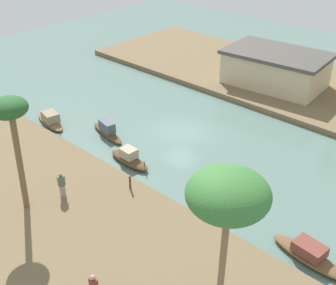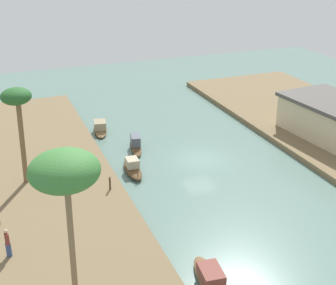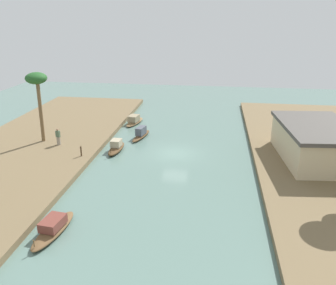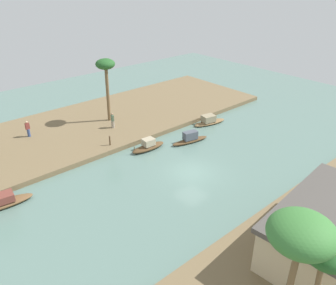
# 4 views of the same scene
# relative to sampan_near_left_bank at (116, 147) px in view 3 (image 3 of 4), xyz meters

# --- Properties ---
(river_water) EXTENTS (69.18, 69.18, 0.00)m
(river_water) POSITION_rel_sampan_near_left_bank_xyz_m (-0.25, 5.97, -0.40)
(river_water) COLOR slate
(river_water) RESTS_ON ground
(riverbank_left) EXTENTS (40.23, 13.90, 0.49)m
(riverbank_left) POSITION_rel_sampan_near_left_bank_xyz_m (-0.25, -8.50, -0.16)
(riverbank_left) COLOR brown
(riverbank_left) RESTS_ON ground
(riverbank_right) EXTENTS (40.23, 13.90, 0.49)m
(riverbank_right) POSITION_rel_sampan_near_left_bank_xyz_m (-0.25, 20.44, -0.16)
(riverbank_right) COLOR brown
(riverbank_right) RESTS_ON ground
(sampan_near_left_bank) EXTENTS (3.79, 1.32, 1.19)m
(sampan_near_left_bank) POSITION_rel_sampan_near_left_bank_xyz_m (0.00, 0.00, 0.00)
(sampan_near_left_bank) COLOR brown
(sampan_near_left_bank) RESTS_ON river_water
(sampan_midstream) EXTENTS (4.56, 1.72, 1.04)m
(sampan_midstream) POSITION_rel_sampan_near_left_bank_xyz_m (14.03, -0.06, -0.02)
(sampan_midstream) COLOR brown
(sampan_midstream) RESTS_ON river_water
(sampan_downstream_large) EXTENTS (4.32, 2.00, 1.11)m
(sampan_downstream_large) POSITION_rel_sampan_near_left_bank_xyz_m (-9.27, -0.32, 0.00)
(sampan_downstream_large) COLOR brown
(sampan_downstream_large) RESTS_ON river_water
(sampan_open_hull) EXTENTS (4.31, 1.72, 1.24)m
(sampan_open_hull) POSITION_rel_sampan_near_left_bank_xyz_m (-4.26, 1.62, 0.04)
(sampan_open_hull) COLOR brown
(sampan_open_hull) RESTS_ON river_water
(person_on_near_bank) EXTENTS (0.44, 0.47, 1.72)m
(person_on_near_bank) POSITION_rel_sampan_near_left_bank_xyz_m (0.31, -5.93, 0.83)
(person_on_near_bank) COLOR gray
(person_on_near_bank) RESTS_ON riverbank_left
(mooring_post) EXTENTS (0.14, 0.14, 0.98)m
(mooring_post) POSITION_rel_sampan_near_left_bank_xyz_m (2.84, -2.55, 0.57)
(mooring_post) COLOR #4C3823
(mooring_post) RESTS_ON riverbank_left
(palm_tree_left_near) EXTENTS (2.11, 2.11, 7.16)m
(palm_tree_left_near) POSITION_rel_sampan_near_left_bank_xyz_m (-0.54, -7.93, 6.20)
(palm_tree_left_near) COLOR brown
(palm_tree_left_near) RESTS_ON riverbank_left
(riverside_building) EXTENTS (10.04, 6.94, 3.26)m
(riverside_building) POSITION_rel_sampan_near_left_bank_xyz_m (0.55, 18.85, 1.73)
(riverside_building) COLOR beige
(riverside_building) RESTS_ON riverbank_right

